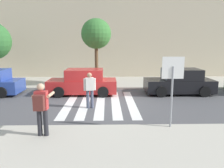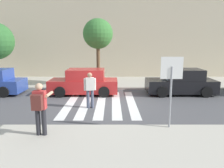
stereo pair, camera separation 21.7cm
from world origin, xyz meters
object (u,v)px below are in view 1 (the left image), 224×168
at_px(parked_car_red, 83,83).
at_px(street_tree_center, 96,34).
at_px(parked_car_black, 179,82).
at_px(photographer_with_backpack, 41,105).
at_px(stop_sign, 173,76).
at_px(pedestrian_crossing, 90,88).

distance_m(parked_car_red, street_tree_center, 3.63).
relative_size(parked_car_black, street_tree_center, 0.89).
distance_m(photographer_with_backpack, street_tree_center, 8.88).
bearing_deg(street_tree_center, stop_sign, -68.73).
xyz_separation_m(parked_car_red, parked_car_black, (5.92, -0.00, 0.00)).
height_order(photographer_with_backpack, pedestrian_crossing, photographer_with_backpack).
bearing_deg(parked_car_red, street_tree_center, 69.59).
relative_size(pedestrian_crossing, parked_car_red, 0.42).
xyz_separation_m(pedestrian_crossing, parked_car_red, (-0.63, 2.91, -0.25)).
height_order(pedestrian_crossing, parked_car_red, pedestrian_crossing).
distance_m(photographer_with_backpack, parked_car_black, 9.17).
relative_size(photographer_with_backpack, parked_car_black, 0.42).
distance_m(photographer_with_backpack, parked_car_red, 6.47).
distance_m(parked_car_black, street_tree_center, 6.28).
height_order(parked_car_black, street_tree_center, street_tree_center).
height_order(photographer_with_backpack, parked_car_black, photographer_with_backpack).
relative_size(stop_sign, pedestrian_crossing, 1.45).
xyz_separation_m(photographer_with_backpack, pedestrian_crossing, (1.25, 3.52, -0.19)).
bearing_deg(stop_sign, pedestrian_crossing, 137.80).
bearing_deg(parked_car_black, stop_sign, -110.91).
height_order(parked_car_red, parked_car_black, same).
bearing_deg(pedestrian_crossing, parked_car_red, 102.33).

